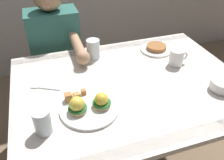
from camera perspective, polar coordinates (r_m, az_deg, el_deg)
name	(u,v)px	position (r m, az deg, el deg)	size (l,w,h in m)	color
dining_table	(129,98)	(1.30, 4.23, -4.40)	(1.20, 0.90, 0.74)	silver
eggs_benedict_plate	(88,106)	(1.06, -5.75, -6.20)	(0.27, 0.27, 0.09)	white
fruit_bowl	(222,85)	(1.29, 25.18, -1.11)	(0.12, 0.12, 0.05)	white
coffee_mug	(177,57)	(1.40, 15.50, 5.42)	(0.11, 0.08, 0.09)	white
fork	(44,88)	(1.24, -16.29, -1.85)	(0.15, 0.09, 0.00)	silver
water_glass_near	(93,50)	(1.43, -4.57, 7.22)	(0.08, 0.08, 0.12)	silver
water_glass_far	(43,123)	(0.98, -16.50, -9.97)	(0.07, 0.07, 0.11)	silver
side_plate	(156,48)	(1.55, 10.69, 7.54)	(0.20, 0.20, 0.04)	white
diner_person	(57,53)	(1.72, -13.16, 6.38)	(0.34, 0.54, 1.14)	#33333D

